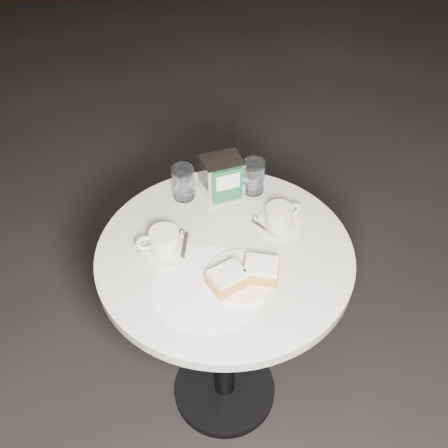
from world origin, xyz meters
TOP-DOWN VIEW (x-y plane):
  - ground at (0.00, 0.00)m, footprint 7.00×7.00m
  - cafe_table at (0.00, 0.00)m, footprint 0.70×0.70m
  - sugar_spill at (-0.06, -0.12)m, footprint 0.37×0.37m
  - beignet_plate at (0.03, -0.11)m, footprint 0.21×0.21m
  - coffee_cup_left at (-0.16, 0.02)m, footprint 0.15×0.15m
  - coffee_cup_right at (0.16, 0.08)m, footprint 0.17×0.17m
  - water_glass_left at (-0.10, 0.24)m, footprint 0.08×0.08m
  - water_glass_right at (0.11, 0.24)m, footprint 0.09×0.09m
  - napkin_dispenser at (0.02, 0.23)m, footprint 0.13×0.11m

SIDE VIEW (x-z plane):
  - ground at x=0.00m, z-range 0.00..0.00m
  - cafe_table at x=0.00m, z-range 0.17..0.92m
  - sugar_spill at x=-0.06m, z-range 0.74..0.75m
  - beignet_plate at x=0.03m, z-range 0.74..0.80m
  - coffee_cup_right at x=0.16m, z-range 0.74..0.81m
  - coffee_cup_left at x=-0.16m, z-range 0.74..0.81m
  - water_glass_left at x=-0.10m, z-range 0.74..0.85m
  - water_glass_right at x=0.11m, z-range 0.74..0.85m
  - napkin_dispenser at x=0.02m, z-range 0.75..0.88m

